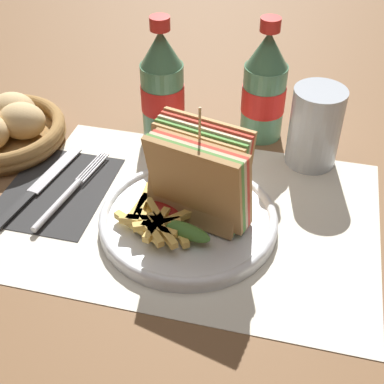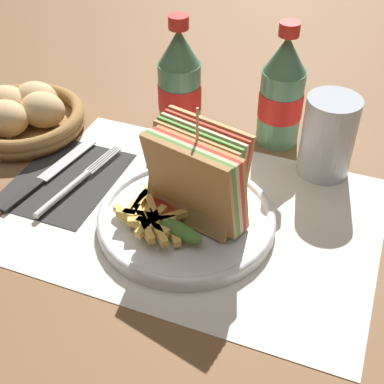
# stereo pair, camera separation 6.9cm
# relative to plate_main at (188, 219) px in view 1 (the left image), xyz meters

# --- Properties ---
(ground_plane) EXTENTS (4.00, 4.00, 0.00)m
(ground_plane) POSITION_rel_plate_main_xyz_m (-0.03, -0.02, -0.01)
(ground_plane) COLOR brown
(placemat) EXTENTS (0.48, 0.34, 0.00)m
(placemat) POSITION_rel_plate_main_xyz_m (0.00, 0.02, -0.01)
(placemat) COLOR silver
(placemat) RESTS_ON ground_plane
(plate_main) EXTENTS (0.23, 0.23, 0.02)m
(plate_main) POSITION_rel_plate_main_xyz_m (0.00, 0.00, 0.00)
(plate_main) COLOR white
(plate_main) RESTS_ON ground_plane
(club_sandwich) EXTENTS (0.14, 0.12, 0.16)m
(club_sandwich) POSITION_rel_plate_main_xyz_m (0.01, 0.00, 0.07)
(club_sandwich) COLOR tan
(club_sandwich) RESTS_ON plate_main
(fries_pile) EXTENTS (0.11, 0.11, 0.02)m
(fries_pile) POSITION_rel_plate_main_xyz_m (-0.03, -0.03, 0.02)
(fries_pile) COLOR #E0B756
(fries_pile) RESTS_ON plate_main
(ketchup_blob) EXTENTS (0.05, 0.04, 0.02)m
(ketchup_blob) POSITION_rel_plate_main_xyz_m (-0.03, -0.00, 0.02)
(ketchup_blob) COLOR maroon
(ketchup_blob) RESTS_ON plate_main
(napkin) EXTENTS (0.14, 0.18, 0.00)m
(napkin) POSITION_rel_plate_main_xyz_m (-0.20, 0.02, -0.01)
(napkin) COLOR #2D2D2D
(napkin) RESTS_ON ground_plane
(fork) EXTENTS (0.04, 0.18, 0.01)m
(fork) POSITION_rel_plate_main_xyz_m (-0.18, 0.01, -0.00)
(fork) COLOR silver
(fork) RESTS_ON napkin
(knife) EXTENTS (0.04, 0.19, 0.00)m
(knife) POSITION_rel_plate_main_xyz_m (-0.22, 0.02, -0.00)
(knife) COLOR black
(knife) RESTS_ON napkin
(coke_bottle_near) EXTENTS (0.07, 0.07, 0.19)m
(coke_bottle_near) POSITION_rel_plate_main_xyz_m (-0.09, 0.20, 0.07)
(coke_bottle_near) COLOR #4C7F5B
(coke_bottle_near) RESTS_ON ground_plane
(coke_bottle_far) EXTENTS (0.07, 0.07, 0.19)m
(coke_bottle_far) POSITION_rel_plate_main_xyz_m (0.06, 0.23, 0.07)
(coke_bottle_far) COLOR #4C7F5B
(coke_bottle_far) RESTS_ON ground_plane
(glass_near) EXTENTS (0.07, 0.07, 0.12)m
(glass_near) POSITION_rel_plate_main_xyz_m (0.14, 0.18, 0.05)
(glass_near) COLOR silver
(glass_near) RESTS_ON ground_plane
(bread_basket) EXTENTS (0.19, 0.19, 0.07)m
(bread_basket) POSITION_rel_plate_main_xyz_m (-0.33, 0.12, 0.02)
(bread_basket) COLOR olive
(bread_basket) RESTS_ON ground_plane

